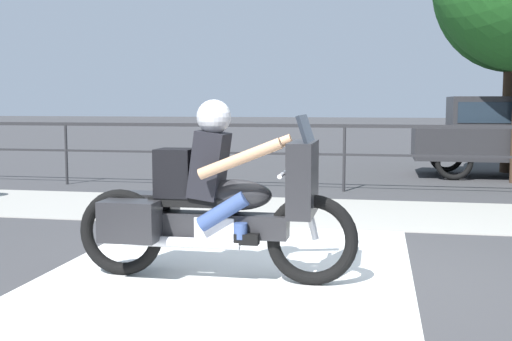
{
  "coord_description": "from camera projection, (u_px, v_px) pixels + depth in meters",
  "views": [
    {
      "loc": [
        0.58,
        -5.37,
        1.51
      ],
      "look_at": [
        -0.48,
        0.11,
        0.92
      ],
      "focal_mm": 45.0,
      "sensor_mm": 36.0,
      "label": 1
    }
  ],
  "objects": [
    {
      "name": "motorcycle",
      "position": [
        214.0,
        201.0,
        5.42
      ],
      "size": [
        2.44,
        0.76,
        1.54
      ],
      "rotation": [
        0.0,
        0.0,
        0.05
      ],
      "color": "black",
      "rests_on": "ground"
    },
    {
      "name": "fence_railing",
      "position": [
        344.0,
        139.0,
        10.84
      ],
      "size": [
        36.0,
        0.05,
        1.15
      ],
      "color": "#232326",
      "rests_on": "ground"
    },
    {
      "name": "ground_plane",
      "position": [
        308.0,
        279.0,
        5.51
      ],
      "size": [
        120.0,
        120.0,
        0.0
      ],
      "primitive_type": "plane",
      "color": "#38383A"
    },
    {
      "name": "crosswalk_band",
      "position": [
        222.0,
        281.0,
        5.45
      ],
      "size": [
        3.19,
        6.0,
        0.01
      ],
      "primitive_type": "cube",
      "color": "silver",
      "rests_on": "ground"
    },
    {
      "name": "sidewalk_band",
      "position": [
        335.0,
        212.0,
        8.83
      ],
      "size": [
        44.0,
        2.4,
        0.01
      ],
      "primitive_type": "cube",
      "color": "#99968E",
      "rests_on": "ground"
    },
    {
      "name": "parked_car",
      "position": [
        509.0,
        131.0,
        12.95
      ],
      "size": [
        3.95,
        1.65,
        1.63
      ],
      "rotation": [
        0.0,
        0.0,
        -0.01
      ],
      "color": "#232326",
      "rests_on": "ground"
    }
  ]
}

